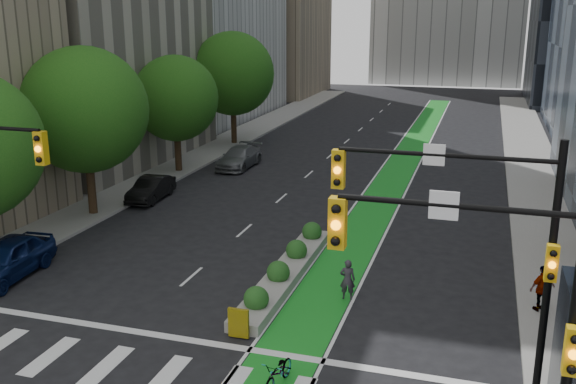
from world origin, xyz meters
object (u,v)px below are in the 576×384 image
Objects in this scene: parked_car_left_near at (6,259)px; parked_car_left_far at (239,157)px; parked_car_left_mid at (151,189)px; median_planter at (286,269)px; cyclist at (347,280)px; bicycle at (279,373)px; pedestrian_far at (542,288)px.

parked_car_left_near is 20.87m from parked_car_left_far.
parked_car_left_mid is 0.82× the size of parked_car_left_far.
median_planter is 3.05m from cyclist.
bicycle is 0.35× the size of parked_car_left_far.
cyclist reaches higher than parked_car_left_mid.
cyclist is 0.93× the size of pedestrian_far.
parked_car_left_far is at bearing 120.48° from bicycle.
cyclist is 13.62m from parked_car_left_near.
parked_car_left_near reaches higher than parked_car_left_far.
parked_car_left_near is at bearing 168.52° from bicycle.
bicycle is at bearing -54.86° from parked_car_left_mid.
pedestrian_far is (20.24, -8.92, 0.33)m from parked_car_left_mid.
cyclist is 0.39× the size of parked_car_left_mid.
parked_car_left_mid is at bearing 135.52° from bicycle.
cyclist is 22.01m from parked_car_left_far.
parked_car_left_near is at bearing -162.81° from median_planter.
parked_car_left_far is at bearing 74.78° from parked_car_left_mid.
parked_car_left_near reaches higher than bicycle.
parked_car_left_near is 2.85× the size of pedestrian_far.
cyclist is at bearing 4.48° from parked_car_left_near.
pedestrian_far is at bearing -43.70° from parked_car_left_far.
bicycle is 6.36m from cyclist.
parked_car_left_near reaches higher than median_planter.
pedestrian_far is (18.38, -17.94, 0.28)m from parked_car_left_far.
parked_car_left_mid is (-13.46, 9.70, -0.12)m from cyclist.
median_planter is at bearing -32.96° from cyclist.
parked_car_left_far reaches higher than median_planter.
parked_car_left_mid is 22.12m from pedestrian_far.
pedestrian_far is (9.54, -0.46, 0.62)m from median_planter.
parked_car_left_near is at bearing -0.03° from cyclist.
pedestrian_far is at bearing 177.74° from cyclist.
median_planter is 7.85m from bicycle.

